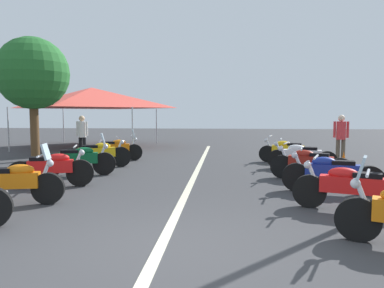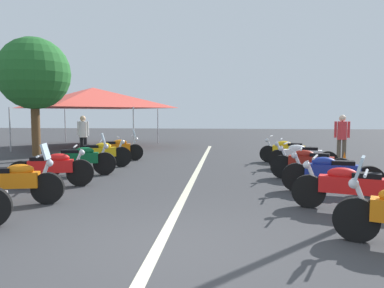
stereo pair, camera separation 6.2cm
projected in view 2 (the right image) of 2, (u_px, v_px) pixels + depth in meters
The scene contains 17 objects.
ground_plane at pixel (156, 252), 4.74m from camera, with size 80.00×80.00×0.00m, color #38383A.
lane_centre_stripe at pixel (194, 178), 10.23m from camera, with size 20.38×0.16×0.01m, color beige.
motorcycle_left_row_1 at pixel (13, 182), 7.15m from camera, with size 0.73×1.98×1.20m.
motorcycle_left_row_2 at pixel (52, 168), 8.92m from camera, with size 0.83×1.97×1.01m.
motorcycle_left_row_3 at pixel (79, 159), 10.59m from camera, with size 0.83×2.10×1.22m.
motorcycle_left_row_4 at pixel (98, 154), 12.15m from camera, with size 1.04×2.10×1.02m.
motorcycle_left_row_5 at pixel (116, 149), 13.99m from camera, with size 0.76×2.10×1.20m.
motorcycle_right_row_1 at pixel (351, 187), 6.63m from camera, with size 0.97×2.07×0.99m.
motorcycle_right_row_2 at pixel (331, 173), 8.20m from camera, with size 0.82×2.17×1.01m.
motorcycle_right_row_3 at pixel (310, 163), 9.81m from camera, with size 0.99×2.07×1.00m.
motorcycle_right_row_4 at pixel (302, 156), 11.69m from camera, with size 0.82×2.14×0.99m.
motorcycle_right_row_5 at pixel (288, 151), 13.31m from camera, with size 0.88×2.06×0.99m.
traffic_cone_0 at pixel (344, 162), 11.41m from camera, with size 0.36×0.36×0.61m.
bystander_0 at pixel (342, 135), 13.13m from camera, with size 0.32×0.52×1.75m.
bystander_1 at pixel (83, 133), 14.72m from camera, with size 0.32×0.52×1.71m.
roadside_tree_0 at pixel (34, 74), 13.76m from camera, with size 2.69×2.69×4.64m.
event_tent at pixel (93, 98), 19.80m from camera, with size 6.61×6.61×3.20m.
Camera 2 is at (-4.55, -0.90, 1.78)m, focal length 34.30 mm.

